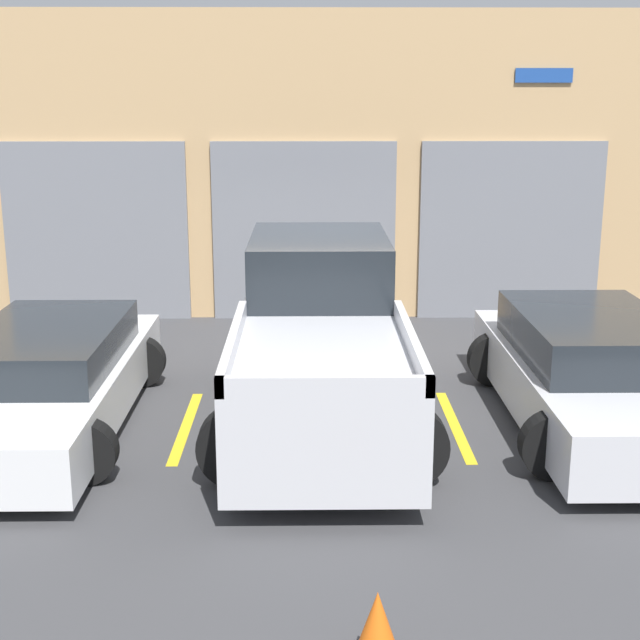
% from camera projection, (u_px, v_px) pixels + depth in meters
% --- Properties ---
extents(ground_plane, '(28.00, 28.00, 0.00)m').
position_uv_depth(ground_plane, '(318.00, 372.00, 11.93)').
color(ground_plane, '#3D3D3F').
extents(shophouse_building, '(12.94, 0.68, 4.89)m').
position_uv_depth(shophouse_building, '(315.00, 170.00, 14.51)').
color(shophouse_building, tan).
rests_on(shophouse_building, ground).
extents(pickup_truck, '(2.38, 5.03, 1.94)m').
position_uv_depth(pickup_truck, '(320.00, 342.00, 10.05)').
color(pickup_truck, silver).
rests_on(pickup_truck, ground).
extents(sedan_white, '(2.12, 4.71, 1.13)m').
position_uv_depth(sedan_white, '(48.00, 380.00, 9.85)').
color(sedan_white, white).
rests_on(sedan_white, ground).
extents(sedan_side, '(2.24, 4.57, 1.25)m').
position_uv_depth(sedan_side, '(591.00, 373.00, 9.91)').
color(sedan_side, silver).
rests_on(sedan_side, ground).
extents(parking_stripe_left, '(0.12, 2.20, 0.01)m').
position_uv_depth(parking_stripe_left, '(186.00, 426.00, 9.97)').
color(parking_stripe_left, gold).
rests_on(parking_stripe_left, ground).
extents(parking_stripe_centre, '(0.12, 2.20, 0.01)m').
position_uv_depth(parking_stripe_centre, '(455.00, 425.00, 10.01)').
color(parking_stripe_centre, gold).
rests_on(parking_stripe_centre, ground).
extents(traffic_cone, '(0.47, 0.47, 0.55)m').
position_uv_depth(traffic_cone, '(377.00, 633.00, 5.74)').
color(traffic_cone, black).
rests_on(traffic_cone, ground).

